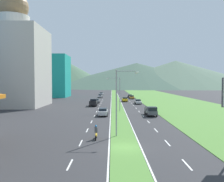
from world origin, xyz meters
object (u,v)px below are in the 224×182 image
(car_0, at_px, (100,96))
(pickup_truck_0, at_px, (151,111))
(car_7, at_px, (101,94))
(street_lamp_near, at_px, (119,98))
(car_4, at_px, (132,97))
(car_5, at_px, (138,102))
(car_2, at_px, (130,96))
(car_3, at_px, (103,112))
(street_lamp_mid, at_px, (118,91))
(pickup_truck_1, at_px, (93,103))
(car_6, at_px, (97,101))
(motorcycle_rider, at_px, (96,133))
(car_1, at_px, (125,99))

(car_0, xyz_separation_m, pickup_truck_0, (13.47, -55.67, 0.17))
(car_7, distance_m, pickup_truck_0, 74.20)
(street_lamp_near, xyz_separation_m, pickup_truck_0, (7.34, 19.09, -4.08))
(car_4, relative_size, car_5, 0.95)
(car_2, height_order, car_3, car_3)
(street_lamp_mid, xyz_separation_m, car_7, (-7.01, 65.47, -4.03))
(pickup_truck_1, bearing_deg, car_6, -1.96)
(car_5, relative_size, motorcycle_rider, 2.38)
(car_4, bearing_deg, pickup_truck_1, -25.59)
(street_lamp_mid, relative_size, car_6, 2.00)
(car_4, distance_m, pickup_truck_0, 48.84)
(car_6, height_order, motorcycle_rider, motorcycle_rider)
(motorcycle_rider, bearing_deg, car_0, 2.41)
(car_1, relative_size, car_3, 0.99)
(car_6, height_order, pickup_truck_1, pickup_truck_1)
(pickup_truck_1, bearing_deg, car_4, -25.59)
(street_lamp_near, distance_m, car_5, 46.21)
(pickup_truck_0, bearing_deg, motorcycle_rider, -26.43)
(car_2, height_order, motorcycle_rider, motorcycle_rider)
(motorcycle_rider, bearing_deg, street_lamp_mid, -7.07)
(car_3, xyz_separation_m, pickup_truck_0, (10.16, 0.03, 0.16))
(car_0, height_order, pickup_truck_0, pickup_truck_0)
(car_2, distance_m, car_5, 30.16)
(car_5, bearing_deg, car_4, -179.55)
(car_6, xyz_separation_m, pickup_truck_1, (-0.33, -9.65, 0.26))
(car_1, distance_m, car_2, 21.07)
(car_7, xyz_separation_m, motorcycle_rider, (3.53, -93.52, -0.05))
(car_1, xyz_separation_m, pickup_truck_0, (3.64, -35.68, 0.20))
(car_4, relative_size, car_6, 1.10)
(car_4, height_order, pickup_truck_1, pickup_truck_1)
(car_1, bearing_deg, car_4, 164.80)
(car_6, distance_m, motorcycle_rider, 50.58)
(car_0, xyz_separation_m, car_6, (0.02, -25.80, -0.09))
(car_4, relative_size, motorcycle_rider, 2.26)
(car_1, bearing_deg, car_5, 21.83)
(car_0, height_order, pickup_truck_1, pickup_truck_1)
(car_5, bearing_deg, street_lamp_mid, -20.03)
(car_0, distance_m, pickup_truck_0, 57.27)
(car_2, height_order, car_4, car_4)
(car_5, relative_size, pickup_truck_1, 0.88)
(car_7, bearing_deg, street_lamp_near, -175.99)
(street_lamp_mid, xyz_separation_m, car_2, (6.54, 49.04, -4.11))
(car_1, xyz_separation_m, motorcycle_rider, (-6.61, -56.30, -0.04))
(car_6, bearing_deg, pickup_truck_1, 178.04)
(street_lamp_near, height_order, street_lamp_mid, street_lamp_near)
(car_0, relative_size, car_5, 0.92)
(car_2, relative_size, car_4, 0.89)
(car_1, relative_size, pickup_truck_1, 0.85)
(car_2, bearing_deg, car_4, 1.24)
(car_4, distance_m, car_6, 23.22)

